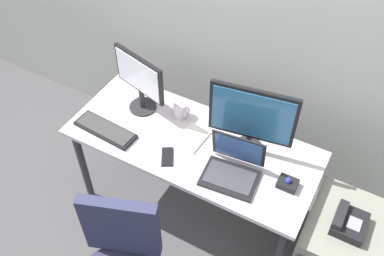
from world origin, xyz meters
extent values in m
plane|color=#4C4A4C|center=(0.00, 0.00, 0.00)|extent=(8.00, 8.00, 0.00)
cube|color=silver|center=(0.00, 0.00, 0.72)|extent=(1.55, 0.65, 0.03)
cylinder|color=#2D2D33|center=(-0.71, -0.26, 0.35)|extent=(0.05, 0.05, 0.71)
cylinder|color=#2D2D33|center=(-0.71, 0.26, 0.35)|extent=(0.05, 0.05, 0.71)
cylinder|color=#2D2D33|center=(0.71, 0.26, 0.35)|extent=(0.05, 0.05, 0.71)
cube|color=gray|center=(0.99, -0.04, 0.32)|extent=(0.42, 0.52, 0.64)
cube|color=black|center=(0.99, -0.06, 0.67)|extent=(0.17, 0.20, 0.06)
cube|color=black|center=(0.93, -0.06, 0.72)|extent=(0.05, 0.18, 0.04)
cube|color=gray|center=(1.01, -0.07, 0.70)|extent=(0.07, 0.08, 0.01)
cube|color=#2D304E|center=(-0.03, -0.70, 0.76)|extent=(0.40, 0.19, 0.42)
cylinder|color=#262628|center=(0.32, 0.12, 0.74)|extent=(0.18, 0.18, 0.01)
cylinder|color=#262628|center=(0.32, 0.12, 0.79)|extent=(0.04, 0.04, 0.09)
cube|color=black|center=(0.32, 0.12, 1.02)|extent=(0.49, 0.10, 0.36)
cube|color=teal|center=(0.32, 0.10, 1.02)|extent=(0.45, 0.08, 0.31)
cylinder|color=#262628|center=(-0.43, 0.11, 0.74)|extent=(0.18, 0.18, 0.01)
cylinder|color=#262628|center=(-0.43, 0.11, 0.81)|extent=(0.04, 0.04, 0.13)
cube|color=black|center=(-0.43, 0.11, 1.01)|extent=(0.40, 0.13, 0.27)
cube|color=white|center=(-0.43, 0.10, 1.01)|extent=(0.36, 0.10, 0.23)
cube|color=black|center=(-0.51, -0.18, 0.75)|extent=(0.42, 0.16, 0.02)
cube|color=#353535|center=(-0.51, -0.18, 0.76)|extent=(0.39, 0.14, 0.01)
cube|color=black|center=(0.32, -0.15, 0.75)|extent=(0.33, 0.25, 0.02)
cube|color=#38383D|center=(0.32, -0.15, 0.76)|extent=(0.29, 0.19, 0.00)
cube|color=black|center=(0.31, -0.02, 0.86)|extent=(0.31, 0.08, 0.22)
cube|color=#335999|center=(0.31, -0.03, 0.86)|extent=(0.28, 0.06, 0.19)
cube|color=black|center=(0.62, -0.03, 0.76)|extent=(0.11, 0.09, 0.04)
sphere|color=navy|center=(0.62, -0.03, 0.78)|extent=(0.04, 0.04, 0.04)
cylinder|color=silver|center=(-0.17, 0.16, 0.79)|extent=(0.09, 0.09, 0.10)
torus|color=silver|center=(-0.13, 0.16, 0.79)|extent=(0.01, 0.07, 0.07)
cube|color=white|center=(-0.01, 0.02, 0.74)|extent=(0.16, 0.22, 0.01)
cube|color=black|center=(-0.07, -0.18, 0.74)|extent=(0.13, 0.16, 0.01)
camera|label=1|loc=(0.84, -1.53, 2.68)|focal=40.15mm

